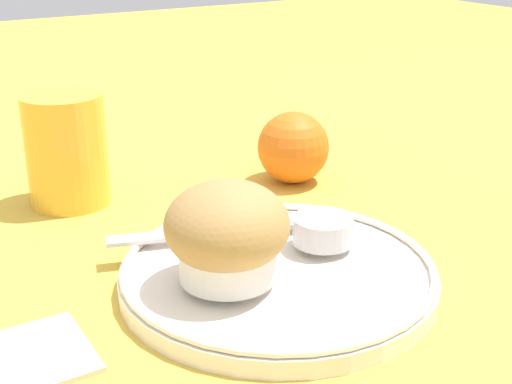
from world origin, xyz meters
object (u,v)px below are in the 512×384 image
(orange_fruit, at_px, (293,147))
(juice_glass, at_px, (66,150))
(butter_knife, at_px, (229,230))
(muffin, at_px, (227,233))

(orange_fruit, xyz_separation_m, juice_glass, (-0.22, 0.06, 0.02))
(butter_knife, bearing_deg, juice_glass, 130.64)
(butter_knife, xyz_separation_m, juice_glass, (-0.08, 0.18, 0.03))
(orange_fruit, bearing_deg, butter_knife, -140.95)
(butter_knife, relative_size, orange_fruit, 2.61)
(orange_fruit, bearing_deg, muffin, -134.69)
(juice_glass, bearing_deg, butter_knife, -66.78)
(muffin, relative_size, orange_fruit, 1.19)
(muffin, bearing_deg, juice_glass, 98.60)
(muffin, relative_size, juice_glass, 0.83)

